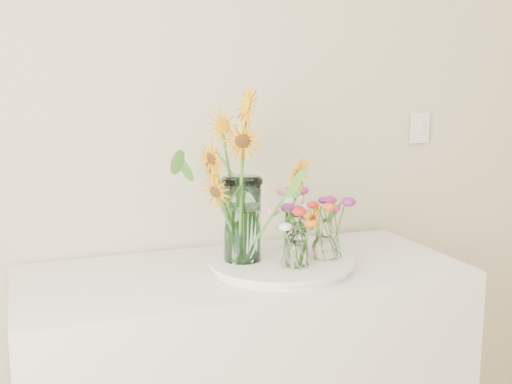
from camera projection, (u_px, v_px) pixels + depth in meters
tray at (281, 265)px, 2.03m from camera, size 0.43×0.43×0.02m
mason_jar at (242, 220)px, 2.00m from camera, size 0.15×0.15×0.27m
sunflower_bouquet at (242, 178)px, 1.98m from camera, size 0.90×0.90×0.54m
small_vase_a at (297, 249)px, 1.95m from camera, size 0.08×0.08×0.12m
wildflower_posy_a at (297, 235)px, 1.94m from camera, size 0.21×0.21×0.21m
small_vase_b at (326, 239)px, 2.04m from camera, size 0.10×0.10×0.13m
wildflower_posy_b at (327, 225)px, 2.03m from camera, size 0.21×0.21×0.22m
small_vase_c at (296, 231)px, 2.15m from camera, size 0.08×0.08×0.13m
wildflower_posy_c at (296, 218)px, 2.14m from camera, size 0.19×0.19×0.22m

